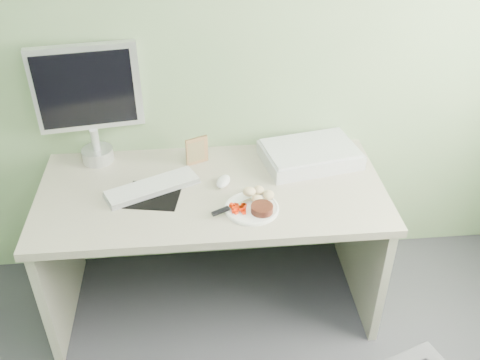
{
  "coord_description": "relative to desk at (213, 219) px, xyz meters",
  "views": [
    {
      "loc": [
        -0.05,
        -0.38,
        2.17
      ],
      "look_at": [
        0.12,
        1.5,
        0.86
      ],
      "focal_mm": 40.0,
      "sensor_mm": 36.0,
      "label": 1
    }
  ],
  "objects": [
    {
      "name": "monitor",
      "position": [
        -0.55,
        0.32,
        0.51
      ],
      "size": [
        0.49,
        0.16,
        0.59
      ],
      "rotation": [
        0.0,
        0.0,
        0.14
      ],
      "color": "silver",
      "rests_on": "desk"
    },
    {
      "name": "plate",
      "position": [
        0.17,
        -0.17,
        0.19
      ],
      "size": [
        0.24,
        0.24,
        0.01
      ],
      "primitive_type": "cylinder",
      "color": "white",
      "rests_on": "desk"
    },
    {
      "name": "scanner",
      "position": [
        0.5,
        0.19,
        0.22
      ],
      "size": [
        0.51,
        0.39,
        0.07
      ],
      "primitive_type": "cube",
      "rotation": [
        0.0,
        0.0,
        0.19
      ],
      "color": "silver",
      "rests_on": "desk"
    },
    {
      "name": "carrot_heap",
      "position": [
        0.11,
        -0.19,
        0.22
      ],
      "size": [
        0.07,
        0.06,
        0.04
      ],
      "primitive_type": "cube",
      "rotation": [
        0.0,
        0.0,
        0.14
      ],
      "color": "red",
      "rests_on": "plate"
    },
    {
      "name": "steak_knife",
      "position": [
        0.06,
        -0.19,
        0.21
      ],
      "size": [
        0.2,
        0.12,
        0.02
      ],
      "rotation": [
        0.0,
        0.0,
        0.49
      ],
      "color": "silver",
      "rests_on": "plate"
    },
    {
      "name": "keyboard",
      "position": [
        -0.27,
        0.02,
        0.2
      ],
      "size": [
        0.44,
        0.29,
        0.02
      ],
      "primitive_type": "cube",
      "rotation": [
        0.0,
        0.0,
        0.44
      ],
      "color": "white",
      "rests_on": "desk"
    },
    {
      "name": "steak",
      "position": [
        0.21,
        -0.21,
        0.21
      ],
      "size": [
        0.11,
        0.11,
        0.03
      ],
      "primitive_type": "cylinder",
      "rotation": [
        0.0,
        0.0,
        -0.16
      ],
      "color": "black",
      "rests_on": "plate"
    },
    {
      "name": "potato_pile",
      "position": [
        0.2,
        -0.11,
        0.23
      ],
      "size": [
        0.13,
        0.1,
        0.06
      ],
      "primitive_type": "ellipsoid",
      "rotation": [
        0.0,
        0.0,
        0.19
      ],
      "color": "tan",
      "rests_on": "plate"
    },
    {
      "name": "computer_mouse",
      "position": [
        0.06,
        0.03,
        0.2
      ],
      "size": [
        0.09,
        0.12,
        0.04
      ],
      "primitive_type": "ellipsoid",
      "rotation": [
        0.0,
        0.0,
        -0.38
      ],
      "color": "white",
      "rests_on": "desk"
    },
    {
      "name": "mousepad",
      "position": [
        -0.27,
        -0.03,
        0.18
      ],
      "size": [
        0.27,
        0.25,
        0.0
      ],
      "primitive_type": "cube",
      "rotation": [
        0.0,
        0.0,
        -0.18
      ],
      "color": "black",
      "rests_on": "desk"
    },
    {
      "name": "desk",
      "position": [
        0.0,
        0.0,
        0.0
      ],
      "size": [
        1.6,
        0.75,
        0.73
      ],
      "color": "#B5AE98",
      "rests_on": "floor"
    },
    {
      "name": "wall_back",
      "position": [
        0.0,
        0.38,
        0.8
      ],
      "size": [
        3.5,
        0.0,
        3.5
      ],
      "primitive_type": "plane",
      "rotation": [
        1.57,
        0.0,
        0.0
      ],
      "color": "#86A171",
      "rests_on": "floor"
    },
    {
      "name": "photo_frame",
      "position": [
        -0.06,
        0.23,
        0.25
      ],
      "size": [
        0.11,
        0.06,
        0.14
      ],
      "primitive_type": "cube",
      "rotation": [
        0.0,
        0.0,
        0.41
      ],
      "color": "#896040",
      "rests_on": "desk"
    },
    {
      "name": "eyedrop_bottle",
      "position": [
        -0.07,
        0.27,
        0.21
      ],
      "size": [
        0.02,
        0.02,
        0.07
      ],
      "color": "white",
      "rests_on": "desk"
    }
  ]
}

